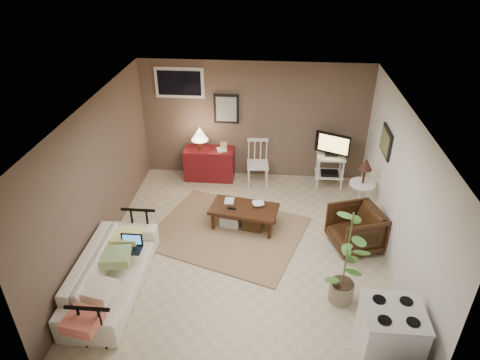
# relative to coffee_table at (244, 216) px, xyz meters

# --- Properties ---
(floor) EXTENTS (5.00, 5.00, 0.00)m
(floor) POSITION_rel_coffee_table_xyz_m (0.06, -0.59, -0.24)
(floor) COLOR #C1B293
(floor) RESTS_ON ground
(art_back) EXTENTS (0.50, 0.03, 0.60)m
(art_back) POSITION_rel_coffee_table_xyz_m (-0.49, 1.88, 1.21)
(art_back) COLOR black
(art_right) EXTENTS (0.03, 0.60, 0.45)m
(art_right) POSITION_rel_coffee_table_xyz_m (2.28, 0.46, 1.28)
(art_right) COLOR black
(window) EXTENTS (0.96, 0.03, 0.60)m
(window) POSITION_rel_coffee_table_xyz_m (-1.39, 1.88, 1.71)
(window) COLOR white
(rug) EXTENTS (2.89, 2.59, 0.02)m
(rug) POSITION_rel_coffee_table_xyz_m (-0.26, -0.18, -0.23)
(rug) COLOR #9C835B
(rug) RESTS_ON floor
(coffee_table) EXTENTS (1.22, 0.78, 0.43)m
(coffee_table) POSITION_rel_coffee_table_xyz_m (0.00, 0.00, 0.00)
(coffee_table) COLOR #35170E
(coffee_table) RESTS_ON floor
(sofa) EXTENTS (0.61, 2.08, 0.81)m
(sofa) POSITION_rel_coffee_table_xyz_m (-1.74, -1.63, 0.17)
(sofa) COLOR white
(sofa) RESTS_ON floor
(sofa_pillows) EXTENTS (0.40, 1.98, 0.14)m
(sofa_pillows) POSITION_rel_coffee_table_xyz_m (-1.69, -1.87, 0.26)
(sofa_pillows) COLOR #F3E3C9
(sofa_pillows) RESTS_ON sofa
(sofa_end_rails) EXTENTS (0.56, 2.08, 0.70)m
(sofa_end_rails) POSITION_rel_coffee_table_xyz_m (-1.62, -1.63, 0.11)
(sofa_end_rails) COLOR black
(sofa_end_rails) RESTS_ON floor
(laptop) EXTENTS (0.32, 0.23, 0.22)m
(laptop) POSITION_rel_coffee_table_xyz_m (-1.54, -1.28, 0.29)
(laptop) COLOR black
(laptop) RESTS_ON sofa
(red_console) EXTENTS (1.00, 0.44, 1.15)m
(red_console) POSITION_rel_coffee_table_xyz_m (-0.85, 1.65, 0.16)
(red_console) COLOR maroon
(red_console) RESTS_ON floor
(spindle_chair) EXTENTS (0.45, 0.45, 0.93)m
(spindle_chair) POSITION_rel_coffee_table_xyz_m (0.16, 1.52, 0.19)
(spindle_chair) COLOR white
(spindle_chair) RESTS_ON floor
(tv_stand) EXTENTS (0.64, 0.44, 1.14)m
(tv_stand) POSITION_rel_coffee_table_xyz_m (1.59, 1.54, 0.36)
(tv_stand) COLOR white
(tv_stand) RESTS_ON floor
(side_table) EXTENTS (0.45, 0.45, 1.19)m
(side_table) POSITION_rel_coffee_table_xyz_m (2.02, 0.47, 0.50)
(side_table) COLOR white
(side_table) RESTS_ON floor
(armchair) EXTENTS (0.89, 0.92, 0.76)m
(armchair) POSITION_rel_coffee_table_xyz_m (1.83, -0.36, 0.14)
(armchair) COLOR #321A0E
(armchair) RESTS_ON floor
(potted_plant) EXTENTS (0.37, 0.37, 1.50)m
(potted_plant) POSITION_rel_coffee_table_xyz_m (1.49, -1.57, 0.56)
(potted_plant) COLOR gray
(potted_plant) RESTS_ON floor
(stove) EXTENTS (0.67, 0.63, 0.88)m
(stove) POSITION_rel_coffee_table_xyz_m (1.88, -2.56, 0.20)
(stove) COLOR silver
(stove) RESTS_ON floor
(bowl) EXTENTS (0.21, 0.10, 0.21)m
(bowl) POSITION_rel_coffee_table_xyz_m (0.24, 0.09, 0.27)
(bowl) COLOR #35170E
(bowl) RESTS_ON coffee_table
(book_table) EXTENTS (0.16, 0.02, 0.22)m
(book_table) POSITION_rel_coffee_table_xyz_m (-0.34, 0.17, 0.28)
(book_table) COLOR #35170E
(book_table) RESTS_ON coffee_table
(book_console) EXTENTS (0.18, 0.07, 0.24)m
(book_console) POSITION_rel_coffee_table_xyz_m (-0.66, 1.60, 0.55)
(book_console) COLOR #35170E
(book_console) RESTS_ON red_console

